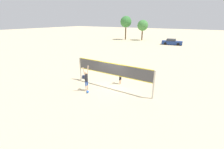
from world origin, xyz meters
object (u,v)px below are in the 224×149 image
Objects in this scene: parked_car_mid at (172,42)px; player_blocker at (120,74)px; volleyball_net at (112,71)px; gear_bag at (85,77)px; tree_right_cluster at (143,26)px; player_spiker at (86,78)px; volleyball at (88,92)px; tree_left_cluster at (126,22)px.

player_blocker is at bearing -95.77° from parked_car_mid.
volleyball_net is 15.42× the size of gear_bag.
gear_bag is 33.69m from tree_right_cluster.
tree_right_cluster is at bearing 13.71° from player_spiker.
tree_right_cluster reaches higher than player_spiker.
player_spiker is at bearing -133.41° from volleyball_net.
tree_right_cluster is (-8.86, 35.23, 4.10)m from volleyball.
player_blocker is 34.65m from tree_left_cluster.
tree_left_cluster reaches higher than volleyball.
volleyball_net is 32.20× the size of volleyball.
parked_car_mid is at bearing 91.21° from volleyball_net.
parked_car_mid is 0.85× the size of tree_right_cluster.
volleyball_net reaches higher than parked_car_mid.
parked_car_mid is (0.95, 30.60, -0.53)m from player_spiker.
tree_right_cluster is at bearing 104.11° from volleyball.
volleyball_net is 1.31m from player_blocker.
player_spiker is at bearing -68.29° from tree_left_cluster.
volleyball_net is 28.97m from parked_car_mid.
player_spiker is (-1.56, -1.65, -0.43)m from volleyball_net.
gear_bag is at bearing -103.61° from parked_car_mid.
parked_car_mid is at bearing 88.87° from volleyball.
volleyball is 0.05× the size of parked_car_mid.
player_spiker is at bearing -99.25° from parked_car_mid.
player_blocker is 0.34× the size of tree_right_cluster.
player_spiker reaches higher than volleyball.
volleyball_net is 1.11× the size of tree_left_cluster.
tree_left_cluster reaches higher than player_blocker.
tree_left_cluster is at bearing 112.02° from volleyball.
volleyball_net is at bearing -64.96° from tree_left_cluster.
tree_right_cluster is at bearing 147.99° from parked_car_mid.
player_spiker is 3.32m from player_blocker.
player_spiker is 0.38× the size of tree_right_cluster.
parked_car_mid is 11.00m from tree_right_cluster.
volleyball is 37.01m from tree_left_cluster.
volleyball is at bearing -121.84° from volleyball_net.
player_blocker is 8.28× the size of volleyball.
tree_left_cluster reaches higher than volleyball_net.
gear_bag is (-2.11, 2.09, -1.02)m from player_spiker.
player_spiker reaches higher than gear_bag.
volleyball_net is 1.55× the size of parked_car_mid.
parked_car_mid is at bearing -24.53° from tree_right_cluster.
volleyball is (0.34, -0.31, -1.06)m from player_spiker.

